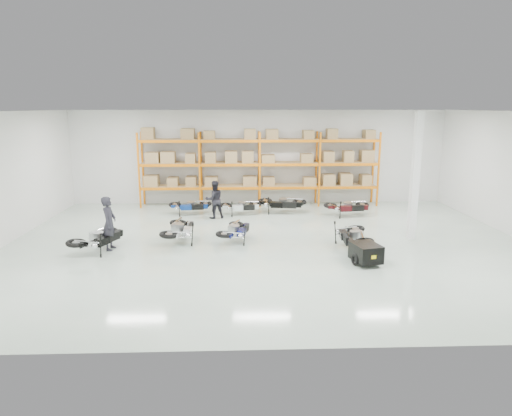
{
  "coord_description": "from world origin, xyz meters",
  "views": [
    {
      "loc": [
        -0.97,
        -15.09,
        4.66
      ],
      "look_at": [
        -0.37,
        0.84,
        1.1
      ],
      "focal_mm": 32.0,
      "sensor_mm": 36.0,
      "label": 1
    }
  ],
  "objects_px": {
    "trailer": "(366,253)",
    "person_back": "(214,200)",
    "moto_blue_centre": "(236,227)",
    "moto_silver_left": "(180,226)",
    "moto_back_a": "(190,203)",
    "moto_back_b": "(241,204)",
    "moto_back_c": "(282,200)",
    "moto_back_d": "(348,204)",
    "person_left": "(109,223)",
    "moto_touring_right": "(353,232)",
    "moto_black_far_left": "(98,235)"
  },
  "relations": [
    {
      "from": "moto_silver_left",
      "to": "moto_touring_right",
      "type": "distance_m",
      "value": 5.95
    },
    {
      "from": "moto_silver_left",
      "to": "moto_back_b",
      "type": "distance_m",
      "value": 4.58
    },
    {
      "from": "moto_back_c",
      "to": "person_back",
      "type": "height_order",
      "value": "person_back"
    },
    {
      "from": "moto_back_b",
      "to": "moto_back_c",
      "type": "xyz_separation_m",
      "value": [
        1.82,
        0.28,
        0.08
      ]
    },
    {
      "from": "moto_back_b",
      "to": "person_left",
      "type": "distance_m",
      "value": 6.54
    },
    {
      "from": "moto_back_d",
      "to": "moto_back_a",
      "type": "bearing_deg",
      "value": 80.31
    },
    {
      "from": "trailer",
      "to": "moto_back_d",
      "type": "relative_size",
      "value": 0.9
    },
    {
      "from": "moto_back_c",
      "to": "person_left",
      "type": "bearing_deg",
      "value": 140.93
    },
    {
      "from": "trailer",
      "to": "moto_silver_left",
      "type": "bearing_deg",
      "value": 142.33
    },
    {
      "from": "moto_back_b",
      "to": "moto_back_c",
      "type": "bearing_deg",
      "value": -88.1
    },
    {
      "from": "moto_back_c",
      "to": "person_left",
      "type": "xyz_separation_m",
      "value": [
        -6.19,
        -5.13,
        0.32
      ]
    },
    {
      "from": "moto_back_d",
      "to": "moto_silver_left",
      "type": "bearing_deg",
      "value": 113.16
    },
    {
      "from": "trailer",
      "to": "moto_back_b",
      "type": "xyz_separation_m",
      "value": [
        -3.71,
        6.65,
        0.12
      ]
    },
    {
      "from": "moto_blue_centre",
      "to": "moto_back_c",
      "type": "xyz_separation_m",
      "value": [
        2.02,
        4.34,
        0.06
      ]
    },
    {
      "from": "moto_black_far_left",
      "to": "moto_back_a",
      "type": "relative_size",
      "value": 1.14
    },
    {
      "from": "moto_silver_left",
      "to": "moto_blue_centre",
      "type": "bearing_deg",
      "value": -175.9
    },
    {
      "from": "trailer",
      "to": "person_back",
      "type": "distance_m",
      "value": 7.76
    },
    {
      "from": "moto_back_d",
      "to": "person_left",
      "type": "relative_size",
      "value": 0.97
    },
    {
      "from": "moto_silver_left",
      "to": "moto_touring_right",
      "type": "bearing_deg",
      "value": 174.7
    },
    {
      "from": "moto_blue_centre",
      "to": "moto_touring_right",
      "type": "relative_size",
      "value": 0.9
    },
    {
      "from": "trailer",
      "to": "moto_back_c",
      "type": "height_order",
      "value": "moto_back_c"
    },
    {
      "from": "moto_back_a",
      "to": "moto_silver_left",
      "type": "bearing_deg",
      "value": 176.41
    },
    {
      "from": "moto_silver_left",
      "to": "moto_back_b",
      "type": "height_order",
      "value": "moto_silver_left"
    },
    {
      "from": "moto_back_b",
      "to": "moto_back_c",
      "type": "distance_m",
      "value": 1.84
    },
    {
      "from": "moto_silver_left",
      "to": "moto_touring_right",
      "type": "relative_size",
      "value": 1.01
    },
    {
      "from": "person_back",
      "to": "moto_silver_left",
      "type": "bearing_deg",
      "value": 54.13
    },
    {
      "from": "moto_blue_centre",
      "to": "moto_touring_right",
      "type": "height_order",
      "value": "moto_touring_right"
    },
    {
      "from": "person_left",
      "to": "moto_black_far_left",
      "type": "bearing_deg",
      "value": 123.8
    },
    {
      "from": "trailer",
      "to": "moto_back_a",
      "type": "relative_size",
      "value": 0.97
    },
    {
      "from": "moto_silver_left",
      "to": "moto_back_b",
      "type": "relative_size",
      "value": 1.18
    },
    {
      "from": "moto_blue_centre",
      "to": "moto_back_c",
      "type": "bearing_deg",
      "value": -97.2
    },
    {
      "from": "trailer",
      "to": "moto_back_a",
      "type": "bearing_deg",
      "value": 117.51
    },
    {
      "from": "moto_silver_left",
      "to": "moto_back_a",
      "type": "height_order",
      "value": "moto_silver_left"
    },
    {
      "from": "moto_black_far_left",
      "to": "person_left",
      "type": "height_order",
      "value": "person_left"
    },
    {
      "from": "person_back",
      "to": "moto_back_d",
      "type": "bearing_deg",
      "value": 162.34
    },
    {
      "from": "moto_back_b",
      "to": "moto_back_d",
      "type": "relative_size",
      "value": 0.92
    },
    {
      "from": "moto_silver_left",
      "to": "trailer",
      "type": "distance_m",
      "value": 6.42
    },
    {
      "from": "moto_blue_centre",
      "to": "moto_silver_left",
      "type": "distance_m",
      "value": 1.95
    },
    {
      "from": "moto_silver_left",
      "to": "moto_back_c",
      "type": "relative_size",
      "value": 1.0
    },
    {
      "from": "moto_back_d",
      "to": "moto_black_far_left",
      "type": "bearing_deg",
      "value": 111.37
    },
    {
      "from": "moto_black_far_left",
      "to": "moto_back_b",
      "type": "relative_size",
      "value": 1.16
    },
    {
      "from": "moto_touring_right",
      "to": "person_left",
      "type": "xyz_separation_m",
      "value": [
        -8.08,
        0.21,
        0.33
      ]
    },
    {
      "from": "moto_blue_centre",
      "to": "trailer",
      "type": "relative_size",
      "value": 1.06
    },
    {
      "from": "moto_silver_left",
      "to": "person_left",
      "type": "relative_size",
      "value": 1.05
    },
    {
      "from": "moto_black_far_left",
      "to": "person_left",
      "type": "xyz_separation_m",
      "value": [
        0.32,
        0.19,
        0.33
      ]
    },
    {
      "from": "moto_blue_centre",
      "to": "moto_back_b",
      "type": "height_order",
      "value": "moto_blue_centre"
    },
    {
      "from": "moto_silver_left",
      "to": "moto_back_c",
      "type": "bearing_deg",
      "value": -128.09
    },
    {
      "from": "moto_touring_right",
      "to": "moto_back_a",
      "type": "bearing_deg",
      "value": 142.86
    },
    {
      "from": "trailer",
      "to": "person_back",
      "type": "bearing_deg",
      "value": 114.95
    },
    {
      "from": "trailer",
      "to": "moto_back_c",
      "type": "bearing_deg",
      "value": 91.57
    }
  ]
}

